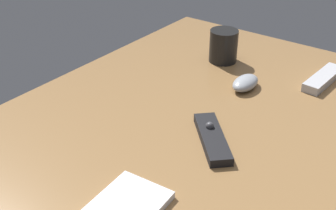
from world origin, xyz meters
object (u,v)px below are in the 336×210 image
Objects in this scene: computer_mouse at (245,83)px; media_remote at (212,138)px; tv_remote at (323,79)px; coffee_mug at (223,46)px.

media_remote is (-27.17, -6.09, -0.69)cm from computer_mouse.
computer_mouse is 0.59× the size of media_remote.
computer_mouse is 22.99cm from tv_remote.
tv_remote is (16.46, -16.05, -0.55)cm from computer_mouse.
coffee_mug is at bearing 49.91° from computer_mouse.
computer_mouse is at bearing -31.41° from media_remote.
media_remote is 44.75cm from tv_remote.
media_remote is at bearing -167.10° from computer_mouse.
computer_mouse reaches higher than tv_remote.
computer_mouse is 1.01× the size of coffee_mug.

